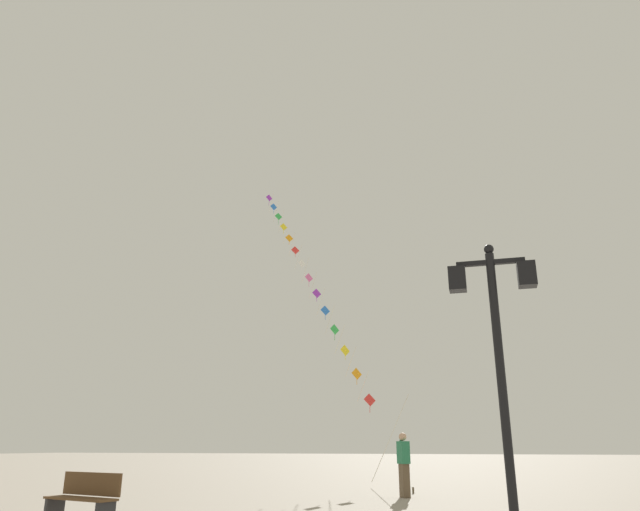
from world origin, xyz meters
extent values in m
plane|color=gray|center=(0.00, 20.00, 0.00)|extent=(160.00, 160.00, 0.00)
cylinder|color=black|center=(1.56, 7.74, 2.19)|extent=(0.14, 0.14, 4.38)
sphere|color=black|center=(1.56, 7.74, 4.46)|extent=(0.16, 0.16, 0.16)
cube|color=black|center=(1.56, 7.74, 4.23)|extent=(1.09, 0.08, 0.08)
cube|color=black|center=(1.02, 7.74, 3.98)|extent=(0.28, 0.28, 0.40)
cube|color=beige|center=(1.02, 7.74, 3.98)|extent=(0.19, 0.19, 0.30)
cube|color=black|center=(2.11, 7.74, 3.98)|extent=(0.28, 0.28, 0.40)
cube|color=beige|center=(2.11, 7.74, 3.98)|extent=(0.19, 0.19, 0.30)
cylinder|color=brown|center=(-0.98, 16.93, 0.09)|extent=(0.06, 0.06, 0.18)
cylinder|color=silver|center=(-1.81, 18.02, 1.54)|extent=(1.68, 2.22, 2.74)
cylinder|color=silver|center=(-2.95, 19.54, 3.42)|extent=(0.65, 0.86, 1.05)
cylinder|color=silver|center=(-3.58, 20.37, 4.46)|extent=(0.65, 0.86, 1.05)
cylinder|color=silver|center=(-4.21, 21.20, 5.49)|extent=(0.65, 0.86, 1.05)
cylinder|color=silver|center=(-4.83, 22.03, 6.52)|extent=(0.65, 0.86, 1.05)
cylinder|color=silver|center=(-5.46, 22.87, 7.55)|extent=(0.65, 0.86, 1.05)
cylinder|color=silver|center=(-6.09, 23.70, 8.59)|extent=(0.65, 0.86, 1.05)
cylinder|color=silver|center=(-6.72, 24.53, 9.62)|extent=(0.65, 0.86, 1.05)
cylinder|color=silver|center=(-7.34, 25.36, 10.65)|extent=(0.65, 0.86, 1.05)
cylinder|color=silver|center=(-7.97, 26.19, 11.68)|extent=(0.65, 0.86, 1.05)
cylinder|color=silver|center=(-8.60, 27.03, 12.72)|extent=(0.65, 0.86, 1.05)
cylinder|color=silver|center=(-9.23, 27.86, 13.75)|extent=(0.65, 0.86, 1.05)
cylinder|color=silver|center=(-9.86, 28.69, 14.78)|extent=(0.65, 0.86, 1.05)
cylinder|color=silver|center=(-10.48, 29.52, 15.81)|extent=(0.65, 0.86, 1.05)
cube|color=red|center=(-2.64, 19.12, 2.91)|extent=(0.39, 0.24, 0.45)
cylinder|color=red|center=(-2.64, 19.12, 2.60)|extent=(0.04, 0.05, 0.27)
cube|color=orange|center=(-3.26, 19.96, 3.94)|extent=(0.34, 0.31, 0.45)
cylinder|color=orange|center=(-3.26, 19.96, 3.65)|extent=(0.03, 0.03, 0.24)
cube|color=yellow|center=(-3.89, 20.79, 4.97)|extent=(0.32, 0.33, 0.45)
cylinder|color=yellow|center=(-3.89, 20.79, 4.69)|extent=(0.04, 0.04, 0.21)
cube|color=green|center=(-4.52, 21.62, 6.00)|extent=(0.32, 0.33, 0.45)
cylinder|color=green|center=(-4.52, 21.62, 5.69)|extent=(0.03, 0.03, 0.28)
cube|color=blue|center=(-5.15, 22.45, 7.04)|extent=(0.36, 0.28, 0.45)
cylinder|color=blue|center=(-5.15, 22.45, 6.74)|extent=(0.03, 0.03, 0.25)
cube|color=purple|center=(-5.77, 23.28, 8.07)|extent=(0.36, 0.28, 0.45)
cylinder|color=purple|center=(-5.77, 23.28, 7.78)|extent=(0.04, 0.04, 0.22)
cube|color=pink|center=(-6.40, 24.11, 9.10)|extent=(0.31, 0.34, 0.45)
cylinder|color=pink|center=(-6.40, 24.11, 8.78)|extent=(0.02, 0.02, 0.29)
cube|color=white|center=(-7.03, 24.95, 10.13)|extent=(0.32, 0.32, 0.45)
cylinder|color=white|center=(-7.03, 24.95, 9.85)|extent=(0.03, 0.03, 0.22)
cube|color=red|center=(-7.66, 25.78, 11.17)|extent=(0.42, 0.19, 0.45)
cylinder|color=red|center=(-7.66, 25.78, 10.89)|extent=(0.03, 0.05, 0.21)
cube|color=orange|center=(-8.29, 26.61, 12.20)|extent=(0.41, 0.21, 0.45)
cylinder|color=orange|center=(-8.29, 26.61, 11.92)|extent=(0.03, 0.05, 0.22)
cube|color=yellow|center=(-8.91, 27.44, 13.23)|extent=(0.35, 0.29, 0.45)
cylinder|color=yellow|center=(-8.91, 27.44, 12.94)|extent=(0.03, 0.03, 0.24)
cube|color=green|center=(-9.54, 28.27, 14.26)|extent=(0.39, 0.23, 0.45)
cylinder|color=green|center=(-9.54, 28.27, 13.92)|extent=(0.03, 0.04, 0.34)
cube|color=blue|center=(-10.17, 29.11, 15.30)|extent=(0.36, 0.29, 0.45)
cylinder|color=blue|center=(-10.17, 29.11, 14.99)|extent=(0.03, 0.03, 0.26)
cube|color=purple|center=(-10.80, 29.94, 16.33)|extent=(0.33, 0.32, 0.45)
cylinder|color=purple|center=(-10.80, 29.94, 15.99)|extent=(0.05, 0.06, 0.34)
cube|color=brown|center=(-1.02, 15.40, 0.45)|extent=(0.33, 0.36, 0.90)
cube|color=#26724C|center=(-1.02, 15.40, 1.18)|extent=(0.41, 0.45, 0.60)
sphere|color=tan|center=(-1.02, 15.40, 1.60)|extent=(0.22, 0.22, 0.22)
cylinder|color=#26724C|center=(-1.14, 15.59, 1.35)|extent=(0.28, 0.38, 0.50)
cube|color=brown|center=(-5.94, 8.03, 0.45)|extent=(1.65, 0.86, 0.04)
cube|color=brown|center=(-5.88, 8.23, 0.69)|extent=(1.54, 0.50, 0.40)
cube|color=#262628|center=(-6.63, 8.24, 0.23)|extent=(0.19, 0.38, 0.45)
camera|label=1|loc=(1.27, -1.75, 1.37)|focal=32.47mm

